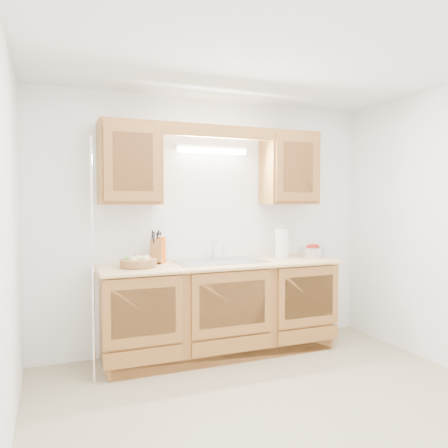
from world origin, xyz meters
name	(u,v)px	position (x,y,z in m)	size (l,w,h in m)	color
room	(282,234)	(0.00, 0.00, 1.25)	(3.52, 3.50, 2.50)	tan
base_cabinets	(220,309)	(0.00, 1.20, 0.44)	(2.20, 0.60, 0.86)	olive
countertop	(221,264)	(0.00, 1.19, 0.88)	(2.30, 0.63, 0.04)	#E8BA7A
upper_cabinet_left	(130,163)	(-0.83, 1.33, 1.83)	(0.55, 0.33, 0.75)	olive
upper_cabinet_right	(289,168)	(0.83, 1.33, 1.83)	(0.55, 0.33, 0.75)	olive
valance	(220,131)	(0.00, 1.19, 2.14)	(2.20, 0.05, 0.12)	olive
fluorescent_fixture	(212,149)	(0.00, 1.42, 2.00)	(0.76, 0.08, 0.08)	white
sink	(220,269)	(0.00, 1.21, 0.83)	(0.84, 0.46, 0.36)	#9E9EA3
wire_shelf_pole	(93,261)	(-1.20, 0.94, 1.00)	(0.03, 0.03, 2.00)	silver
outlet_plate	(291,231)	(0.95, 1.49, 1.15)	(0.08, 0.01, 0.12)	white
fruit_basket	(138,262)	(-0.79, 1.16, 0.94)	(0.41, 0.41, 0.10)	#AB7545
knife_block	(157,251)	(-0.59, 1.34, 1.01)	(0.17, 0.21, 0.32)	olive
orange_canister	(161,249)	(-0.54, 1.34, 1.03)	(0.10, 0.10, 0.26)	#F95E0D
soap_bottle	(160,253)	(-0.54, 1.38, 0.99)	(0.08, 0.08, 0.18)	blue
sponge	(159,260)	(-0.54, 1.44, 0.91)	(0.14, 0.11, 0.03)	#CC333F
paper_towel	(282,244)	(0.70, 1.25, 1.05)	(0.17, 0.17, 0.35)	silver
apple_bowl	(312,251)	(1.03, 1.19, 0.96)	(0.29, 0.29, 0.14)	silver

